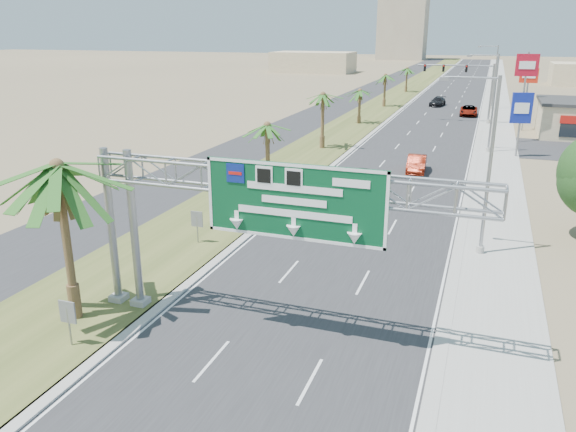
{
  "coord_description": "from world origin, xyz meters",
  "views": [
    {
      "loc": [
        7.11,
        -9.83,
        12.21
      ],
      "look_at": [
        -0.98,
        12.95,
        4.2
      ],
      "focal_mm": 35.0,
      "sensor_mm": 36.0,
      "label": 1
    }
  ],
  "objects_px": {
    "signal_mast": "(476,87)",
    "pole_sign_red_near": "(526,71)",
    "sign_gantry": "(260,194)",
    "car_left_lane": "(360,180)",
    "pole_sign_blue": "(522,110)",
    "car_right_lane": "(469,111)",
    "palm_near": "(57,167)",
    "car_mid_lane": "(417,164)",
    "car_far": "(438,102)",
    "pole_sign_red_far": "(528,80)"
  },
  "relations": [
    {
      "from": "palm_near",
      "to": "pole_sign_red_near",
      "type": "height_order",
      "value": "pole_sign_red_near"
    },
    {
      "from": "signal_mast",
      "to": "pole_sign_red_near",
      "type": "relative_size",
      "value": 1.03
    },
    {
      "from": "car_mid_lane",
      "to": "car_right_lane",
      "type": "height_order",
      "value": "car_mid_lane"
    },
    {
      "from": "palm_near",
      "to": "pole_sign_blue",
      "type": "relative_size",
      "value": 1.26
    },
    {
      "from": "car_mid_lane",
      "to": "car_far",
      "type": "height_order",
      "value": "car_mid_lane"
    },
    {
      "from": "car_far",
      "to": "pole_sign_red_far",
      "type": "distance_m",
      "value": 25.51
    },
    {
      "from": "sign_gantry",
      "to": "car_mid_lane",
      "type": "bearing_deg",
      "value": 85.23
    },
    {
      "from": "sign_gantry",
      "to": "signal_mast",
      "type": "xyz_separation_m",
      "value": [
        6.23,
        62.05,
        -1.21
      ]
    },
    {
      "from": "pole_sign_blue",
      "to": "signal_mast",
      "type": "bearing_deg",
      "value": 103.18
    },
    {
      "from": "pole_sign_red_far",
      "to": "pole_sign_blue",
      "type": "bearing_deg",
      "value": -94.04
    },
    {
      "from": "signal_mast",
      "to": "car_mid_lane",
      "type": "xyz_separation_m",
      "value": [
        -3.67,
        -31.34,
        -4.09
      ]
    },
    {
      "from": "car_mid_lane",
      "to": "palm_near",
      "type": "bearing_deg",
      "value": -112.02
    },
    {
      "from": "pole_sign_red_near",
      "to": "pole_sign_blue",
      "type": "distance_m",
      "value": 9.34
    },
    {
      "from": "car_right_lane",
      "to": "pole_sign_red_near",
      "type": "relative_size",
      "value": 0.54
    },
    {
      "from": "palm_near",
      "to": "signal_mast",
      "type": "bearing_deg",
      "value": 77.34
    },
    {
      "from": "car_left_lane",
      "to": "pole_sign_blue",
      "type": "relative_size",
      "value": 0.76
    },
    {
      "from": "pole_sign_blue",
      "to": "pole_sign_red_far",
      "type": "height_order",
      "value": "pole_sign_red_far"
    },
    {
      "from": "sign_gantry",
      "to": "pole_sign_blue",
      "type": "distance_m",
      "value": 42.19
    },
    {
      "from": "palm_near",
      "to": "pole_sign_red_near",
      "type": "xyz_separation_m",
      "value": [
        19.81,
        51.34,
        0.99
      ]
    },
    {
      "from": "car_left_lane",
      "to": "car_right_lane",
      "type": "bearing_deg",
      "value": 89.98
    },
    {
      "from": "car_mid_lane",
      "to": "car_far",
      "type": "bearing_deg",
      "value": 89.28
    },
    {
      "from": "sign_gantry",
      "to": "signal_mast",
      "type": "height_order",
      "value": "signal_mast"
    },
    {
      "from": "sign_gantry",
      "to": "car_mid_lane",
      "type": "xyz_separation_m",
      "value": [
        2.56,
        30.71,
        -5.3
      ]
    },
    {
      "from": "car_far",
      "to": "car_right_lane",
      "type": "bearing_deg",
      "value": -53.59
    },
    {
      "from": "car_mid_lane",
      "to": "pole_sign_blue",
      "type": "xyz_separation_m",
      "value": [
        8.68,
        9.93,
        3.97
      ]
    },
    {
      "from": "signal_mast",
      "to": "car_right_lane",
      "type": "distance_m",
      "value": 8.32
    },
    {
      "from": "sign_gantry",
      "to": "car_mid_lane",
      "type": "distance_m",
      "value": 31.27
    },
    {
      "from": "pole_sign_red_near",
      "to": "pole_sign_red_far",
      "type": "relative_size",
      "value": 1.25
    },
    {
      "from": "palm_near",
      "to": "pole_sign_blue",
      "type": "distance_m",
      "value": 46.83
    },
    {
      "from": "car_right_lane",
      "to": "pole_sign_red_far",
      "type": "distance_m",
      "value": 14.53
    },
    {
      "from": "signal_mast",
      "to": "palm_near",
      "type": "bearing_deg",
      "value": -102.66
    },
    {
      "from": "car_right_lane",
      "to": "pole_sign_blue",
      "type": "relative_size",
      "value": 0.81
    },
    {
      "from": "pole_sign_red_far",
      "to": "car_mid_lane",
      "type": "bearing_deg",
      "value": -110.05
    },
    {
      "from": "car_left_lane",
      "to": "car_mid_lane",
      "type": "bearing_deg",
      "value": 73.31
    },
    {
      "from": "palm_near",
      "to": "sign_gantry",
      "type": "bearing_deg",
      "value": 13.32
    },
    {
      "from": "sign_gantry",
      "to": "car_far",
      "type": "bearing_deg",
      "value": 90.08
    },
    {
      "from": "car_left_lane",
      "to": "car_mid_lane",
      "type": "height_order",
      "value": "car_left_lane"
    },
    {
      "from": "palm_near",
      "to": "signal_mast",
      "type": "relative_size",
      "value": 0.81
    },
    {
      "from": "car_far",
      "to": "palm_near",
      "type": "bearing_deg",
      "value": -87.69
    },
    {
      "from": "sign_gantry",
      "to": "pole_sign_blue",
      "type": "bearing_deg",
      "value": 74.53
    },
    {
      "from": "car_far",
      "to": "pole_sign_blue",
      "type": "relative_size",
      "value": 0.75
    },
    {
      "from": "signal_mast",
      "to": "pole_sign_red_near",
      "type": "height_order",
      "value": "pole_sign_red_near"
    },
    {
      "from": "pole_sign_red_near",
      "to": "car_mid_lane",
      "type": "bearing_deg",
      "value": -115.98
    },
    {
      "from": "car_left_lane",
      "to": "pole_sign_blue",
      "type": "height_order",
      "value": "pole_sign_blue"
    },
    {
      "from": "signal_mast",
      "to": "car_mid_lane",
      "type": "distance_m",
      "value": 31.81
    },
    {
      "from": "car_mid_lane",
      "to": "pole_sign_red_near",
      "type": "bearing_deg",
      "value": 60.16
    },
    {
      "from": "sign_gantry",
      "to": "car_left_lane",
      "type": "relative_size",
      "value": 3.32
    },
    {
      "from": "palm_near",
      "to": "car_far",
      "type": "relative_size",
      "value": 1.69
    },
    {
      "from": "car_left_lane",
      "to": "car_far",
      "type": "distance_m",
      "value": 56.32
    },
    {
      "from": "sign_gantry",
      "to": "car_left_lane",
      "type": "bearing_deg",
      "value": 92.33
    }
  ]
}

